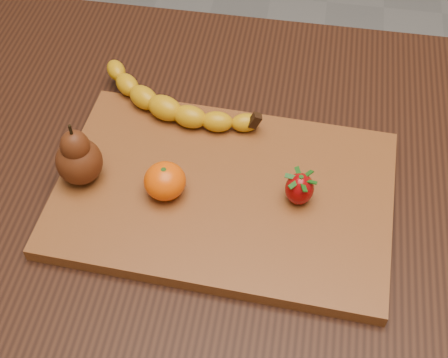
% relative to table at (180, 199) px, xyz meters
% --- Properties ---
extents(table, '(1.00, 0.70, 0.76)m').
position_rel_table_xyz_m(table, '(0.00, 0.00, 0.00)').
color(table, black).
rests_on(table, ground).
extents(cutting_board, '(0.46, 0.32, 0.02)m').
position_rel_table_xyz_m(cutting_board, '(0.08, -0.06, 0.11)').
color(cutting_board, brown).
rests_on(cutting_board, table).
extents(banana, '(0.24, 0.14, 0.04)m').
position_rel_table_xyz_m(banana, '(-0.03, 0.06, 0.14)').
color(banana, '#CA9109').
rests_on(banana, cutting_board).
extents(pear, '(0.07, 0.07, 0.10)m').
position_rel_table_xyz_m(pear, '(-0.11, -0.07, 0.17)').
color(pear, '#4E200C').
rests_on(pear, cutting_board).
extents(mandarin, '(0.07, 0.07, 0.05)m').
position_rel_table_xyz_m(mandarin, '(0.00, -0.08, 0.14)').
color(mandarin, '#E64C02').
rests_on(mandarin, cutting_board).
extents(strawberry, '(0.04, 0.04, 0.05)m').
position_rel_table_xyz_m(strawberry, '(0.18, -0.06, 0.14)').
color(strawberry, '#890305').
rests_on(strawberry, cutting_board).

